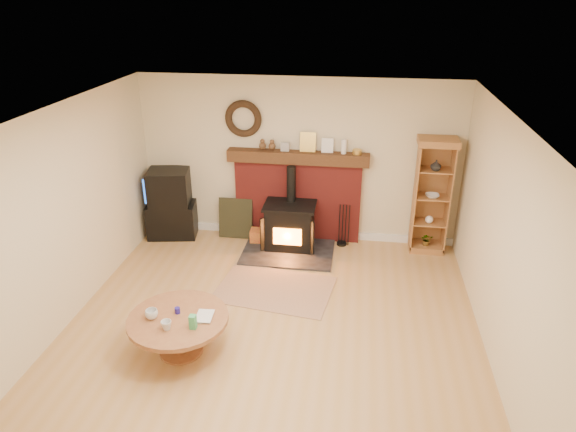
% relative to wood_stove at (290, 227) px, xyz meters
% --- Properties ---
extents(ground, '(5.50, 5.50, 0.00)m').
position_rel_wood_stove_xyz_m(ground, '(0.07, -2.27, -0.36)').
color(ground, '#B4874B').
rests_on(ground, ground).
extents(room_shell, '(5.02, 5.52, 2.61)m').
position_rel_wood_stove_xyz_m(room_shell, '(0.06, -2.18, 1.36)').
color(room_shell, beige).
rests_on(room_shell, ground).
extents(chimney_breast, '(2.20, 0.22, 1.78)m').
position_rel_wood_stove_xyz_m(chimney_breast, '(0.08, 0.39, 0.44)').
color(chimney_breast, maroon).
rests_on(chimney_breast, ground).
extents(wood_stove, '(1.40, 1.00, 1.30)m').
position_rel_wood_stove_xyz_m(wood_stove, '(0.00, 0.00, 0.00)').
color(wood_stove, black).
rests_on(wood_stove, ground).
extents(area_rug, '(1.67, 1.26, 0.01)m').
position_rel_wood_stove_xyz_m(area_rug, '(-0.03, -1.24, -0.35)').
color(area_rug, brown).
rests_on(area_rug, ground).
extents(tv_unit, '(0.85, 0.66, 1.13)m').
position_rel_wood_stove_xyz_m(tv_unit, '(-1.98, 0.19, 0.18)').
color(tv_unit, black).
rests_on(tv_unit, ground).
extents(curio_cabinet, '(0.58, 0.42, 1.81)m').
position_rel_wood_stove_xyz_m(curio_cabinet, '(2.13, 0.28, 0.55)').
color(curio_cabinet, '#9C6A33').
rests_on(curio_cabinet, ground).
extents(firelog_box, '(0.37, 0.24, 0.22)m').
position_rel_wood_stove_xyz_m(firelog_box, '(-0.47, 0.13, -0.25)').
color(firelog_box, yellow).
rests_on(firelog_box, ground).
extents(leaning_painting, '(0.55, 0.15, 0.66)m').
position_rel_wood_stove_xyz_m(leaning_painting, '(-0.93, 0.28, -0.03)').
color(leaning_painting, black).
rests_on(leaning_painting, ground).
extents(fire_tools, '(0.19, 0.16, 0.70)m').
position_rel_wood_stove_xyz_m(fire_tools, '(0.83, 0.23, -0.20)').
color(fire_tools, black).
rests_on(fire_tools, ground).
extents(coffee_table, '(1.12, 1.12, 0.63)m').
position_rel_wood_stove_xyz_m(coffee_table, '(-0.87, -2.68, 0.02)').
color(coffee_table, brown).
rests_on(coffee_table, ground).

